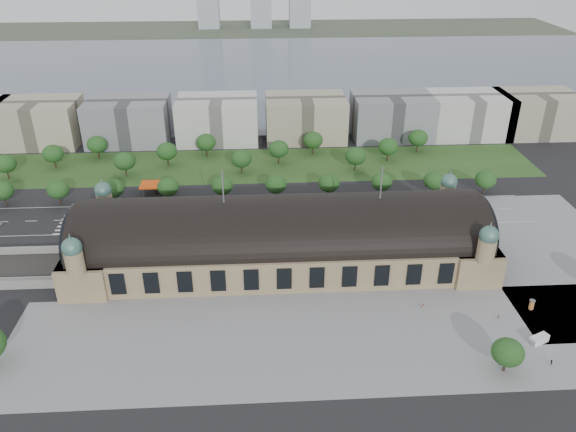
{
  "coord_description": "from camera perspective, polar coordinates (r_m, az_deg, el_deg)",
  "views": [
    {
      "loc": [
        -7.61,
        -175.57,
        113.1
      ],
      "look_at": [
        2.99,
        10.23,
        14.0
      ],
      "focal_mm": 35.0,
      "sensor_mm": 36.0,
      "label": 1
    }
  ],
  "objects": [
    {
      "name": "petrol_station",
      "position": [
        268.87,
        -12.9,
        3.1
      ],
      "size": [
        14.0,
        13.0,
        5.05
      ],
      "color": "#E1470D",
      "rests_on": "ground"
    },
    {
      "name": "office_3",
      "position": [
        325.48,
        -7.15,
        9.72
      ],
      "size": [
        45.0,
        32.0,
        24.0
      ],
      "primitive_type": "cube",
      "color": "silver",
      "rests_on": "ground"
    },
    {
      "name": "tree_belt_3",
      "position": [
        286.66,
        -16.28,
        5.38
      ],
      "size": [
        10.4,
        10.4,
        12.48
      ],
      "color": "#2D2116",
      "rests_on": "ground"
    },
    {
      "name": "bus_mid",
      "position": [
        232.04,
        2.29,
        -0.63
      ],
      "size": [
        13.7,
        4.5,
        3.75
      ],
      "primitive_type": "imported",
      "rotation": [
        0.0,
        0.0,
        1.67
      ],
      "color": "beige",
      "rests_on": "ground"
    },
    {
      "name": "tree_belt_0",
      "position": [
        304.76,
        -26.8,
        4.77
      ],
      "size": [
        10.4,
        10.4,
        12.48
      ],
      "color": "#2D2116",
      "rests_on": "ground"
    },
    {
      "name": "bus_west",
      "position": [
        231.83,
        -7.16,
        -0.92
      ],
      "size": [
        12.37,
        3.37,
        3.42
      ],
      "primitive_type": "imported",
      "rotation": [
        0.0,
        0.0,
        1.53
      ],
      "color": "red",
      "rests_on": "ground"
    },
    {
      "name": "lake",
      "position": [
        486.95,
        -2.36,
        14.58
      ],
      "size": [
        700.0,
        320.0,
        0.08
      ],
      "primitive_type": "cube",
      "color": "slate",
      "rests_on": "ground"
    },
    {
      "name": "tree_belt_8",
      "position": [
        302.92,
        2.57,
        7.72
      ],
      "size": [
        10.4,
        10.4,
        12.48
      ],
      "color": "#2D2116",
      "rests_on": "ground"
    },
    {
      "name": "office_4",
      "position": [
        325.88,
        1.78,
        9.95
      ],
      "size": [
        45.0,
        32.0,
        24.0
      ],
      "primitive_type": "cube",
      "color": "#AFA489",
      "rests_on": "ground"
    },
    {
      "name": "tree_belt_7",
      "position": [
        290.45,
        -0.96,
        6.83
      ],
      "size": [
        10.4,
        10.4,
        12.48
      ],
      "color": "#2D2116",
      "rests_on": "ground"
    },
    {
      "name": "pedestrian_4",
      "position": [
        181.66,
        25.16,
        -13.35
      ],
      "size": [
        0.99,
        1.25,
        1.79
      ],
      "primitive_type": "imported",
      "rotation": [
        0.0,
        0.0,
        4.22
      ],
      "color": "gray",
      "rests_on": "ground"
    },
    {
      "name": "office_6",
      "position": [
        347.09,
        17.85,
        9.76
      ],
      "size": [
        45.0,
        32.0,
        24.0
      ],
      "primitive_type": "cube",
      "color": "silver",
      "rests_on": "ground"
    },
    {
      "name": "office_2",
      "position": [
        332.69,
        -15.88,
        9.28
      ],
      "size": [
        45.0,
        32.0,
        24.0
      ],
      "primitive_type": "cube",
      "color": "gray",
      "rests_on": "ground"
    },
    {
      "name": "parked_car_5",
      "position": [
        229.28,
        -5.44,
        -1.46
      ],
      "size": [
        5.43,
        5.0,
        1.41
      ],
      "primitive_type": "imported",
      "rotation": [
        0.0,
        0.0,
        -0.9
      ],
      "color": "#96999E",
      "rests_on": "ground"
    },
    {
      "name": "parked_car_2",
      "position": [
        229.87,
        -12.75,
        -2.0
      ],
      "size": [
        5.19,
        3.81,
        1.4
      ],
      "primitive_type": "imported",
      "rotation": [
        0.0,
        0.0,
        -1.13
      ],
      "color": "#192647",
      "rests_on": "ground"
    },
    {
      "name": "tree_belt_6",
      "position": [
        279.23,
        -4.77,
        5.83
      ],
      "size": [
        10.4,
        10.4,
        12.48
      ],
      "color": "#2D2116",
      "rests_on": "ground"
    },
    {
      "name": "tree_row_6",
      "position": [
        253.8,
        4.2,
        3.35
      ],
      "size": [
        9.6,
        9.6,
        11.52
      ],
      "color": "#2D2116",
      "rests_on": "ground"
    },
    {
      "name": "advertising_column",
      "position": [
        201.15,
        23.51,
        -8.25
      ],
      "size": [
        1.86,
        1.86,
        3.53
      ],
      "color": "#C03040",
      "rests_on": "ground"
    },
    {
      "name": "tree_row_8",
      "position": [
        264.1,
        14.6,
        3.5
      ],
      "size": [
        9.6,
        9.6,
        11.52
      ],
      "color": "#2D2116",
      "rests_on": "ground"
    },
    {
      "name": "office_7",
      "position": [
        363.15,
        23.84,
        9.5
      ],
      "size": [
        45.0,
        32.0,
        24.0
      ],
      "primitive_type": "cube",
      "color": "#AFA489",
      "rests_on": "ground"
    },
    {
      "name": "tree_belt_2",
      "position": [
        313.06,
        -18.84,
        6.9
      ],
      "size": [
        10.4,
        10.4,
        12.48
      ],
      "color": "#2D2116",
      "rests_on": "ground"
    },
    {
      "name": "tree_belt_1",
      "position": [
        308.12,
        -22.77,
        5.86
      ],
      "size": [
        10.4,
        10.4,
        12.48
      ],
      "color": "#2D2116",
      "rests_on": "ground"
    },
    {
      "name": "plaza_south",
      "position": [
        174.39,
        3.39,
        -12.46
      ],
      "size": [
        190.0,
        48.0,
        0.12
      ],
      "primitive_type": "cube",
      "color": "gray",
      "rests_on": "ground"
    },
    {
      "name": "tree_row_0",
      "position": [
        275.76,
        -27.03,
        2.28
      ],
      "size": [
        9.6,
        9.6,
        11.52
      ],
      "color": "#2D2116",
      "rests_on": "ground"
    },
    {
      "name": "tree_belt_9",
      "position": [
        283.3,
        6.89,
        6.06
      ],
      "size": [
        10.4,
        10.4,
        12.48
      ],
      "color": "#2D2116",
      "rests_on": "ground"
    },
    {
      "name": "grass_belt",
      "position": [
        291.51,
        -4.48,
        5.12
      ],
      "size": [
        300.0,
        45.0,
        0.1
      ],
      "primitive_type": "cube",
      "color": "#2A4B1E",
      "rests_on": "ground"
    },
    {
      "name": "station",
      "position": [
        203.61,
        -0.68,
        -2.3
      ],
      "size": [
        150.0,
        48.4,
        44.3
      ],
      "color": "tan",
      "rests_on": "ground"
    },
    {
      "name": "parked_car_1",
      "position": [
        231.12,
        -14.39,
        -2.03
      ],
      "size": [
        5.65,
        4.6,
        1.43
      ],
      "primitive_type": "imported",
      "rotation": [
        0.0,
        0.0,
        -1.06
      ],
      "color": "maroon",
      "rests_on": "ground"
    },
    {
      "name": "far_shore",
      "position": [
        683.05,
        -2.72,
        18.48
      ],
      "size": [
        700.0,
        120.0,
        0.14
      ],
      "primitive_type": "cube",
      "color": "#44513D",
      "rests_on": "ground"
    },
    {
      "name": "parked_car_6",
      "position": [
        232.96,
        -12.07,
        -1.51
      ],
      "size": [
        4.72,
        3.28,
        1.27
      ],
      "primitive_type": "imported",
      "rotation": [
        0.0,
        0.0,
        -1.19
      ],
      "color": "black",
      "rests_on": "ground"
    },
    {
      "name": "tree_plaza_s",
      "position": [
        170.96,
        21.43,
        -12.77
      ],
      "size": [
        9.0,
        9.0,
        10.64
      ],
      "color": "#2D2116",
      "rests_on": "ground"
    },
    {
      "name": "tree_belt_5",
      "position": [
        302.71,
        -8.32,
        7.43
      ],
      "size": [
        10.4,
        10.4,
        12.48
      ],
      "color": "#2D2116",
      "rests_on": "ground"
    },
    {
      "name": "tree_belt_11",
      "position": [
        313.66,
        13.09,
        7.73
      ],
      "size": [
        10.4,
        10.4,
        12.48
      ],
      "color": "#2D2116",
      "rests_on": "ground"
    },
    {
      "name": "pedestrian_0",
      "position": [
        190.59,
        13.58,
        -8.92
      ],
      "size": [
        1.01,
        0.64,
        1.97
      ],
      "primitive_type": "imported",
      "rotation": [
        0.0,
        0.0,
        -0.09
      ],
      "color": "gray",
      "rests_on": "ground"
    },
    {
      "name": "office_1",
      "position": [
        347.01,
        -24.04,
        8.67
      ],
      "size": [
        45.0,
        32.0,
        24.0
      ],
      "primitive_type": "cube",
      "color": "#AFA489",
      "rests_on": "ground"
    },
    {
      "name": "tree_row_3",
      "position": [
        255.04,
        -12.09,
        2.9
      ],
      "size": [
        9.6,
        9.6,
        11.52
      ],
      "color": "#2D2116",
      "rests_on": "ground"
    },
    {
      "name": "tree_row_2",
      "position": [
        259.92,
        -17.32,
        2.7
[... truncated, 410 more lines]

